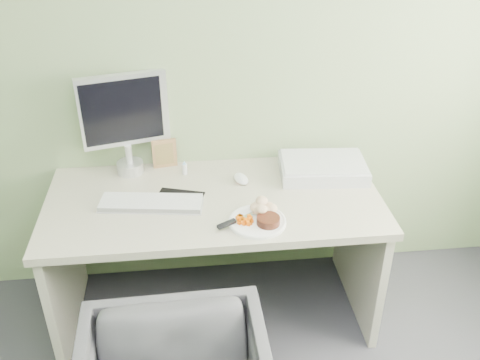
{
  "coord_description": "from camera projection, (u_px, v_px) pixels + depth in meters",
  "views": [
    {
      "loc": [
        -0.11,
        -0.52,
        2.12
      ],
      "look_at": [
        0.11,
        1.5,
        0.9
      ],
      "focal_mm": 40.0,
      "sensor_mm": 36.0,
      "label": 1
    }
  ],
  "objects": [
    {
      "name": "wall_back",
      "position": [
        205.0,
        47.0,
        2.55
      ],
      "size": [
        3.5,
        0.0,
        3.5
      ],
      "primitive_type": "plane",
      "rotation": [
        1.57,
        0.0,
        0.0
      ],
      "color": "gray",
      "rests_on": "floor"
    },
    {
      "name": "scanner",
      "position": [
        323.0,
        168.0,
        2.73
      ],
      "size": [
        0.46,
        0.32,
        0.07
      ],
      "primitive_type": "cube",
      "rotation": [
        0.0,
        0.0,
        -0.08
      ],
      "color": "silver",
      "rests_on": "desk"
    },
    {
      "name": "keyboard",
      "position": [
        151.0,
        203.0,
        2.49
      ],
      "size": [
        0.49,
        0.21,
        0.02
      ],
      "primitive_type": "cube",
      "rotation": [
        0.0,
        0.0,
        -0.14
      ],
      "color": "white",
      "rests_on": "desk"
    },
    {
      "name": "steak_knife",
      "position": [
        234.0,
        221.0,
        2.34
      ],
      "size": [
        0.22,
        0.13,
        0.02
      ],
      "rotation": [
        0.0,
        0.0,
        0.51
      ],
      "color": "silver",
      "rests_on": "plate"
    },
    {
      "name": "monitor",
      "position": [
        125.0,
        119.0,
        2.63
      ],
      "size": [
        0.43,
        0.16,
        0.52
      ],
      "rotation": [
        0.0,
        0.0,
        0.25
      ],
      "color": "silver",
      "rests_on": "desk"
    },
    {
      "name": "potato_pile",
      "position": [
        264.0,
        207.0,
        2.41
      ],
      "size": [
        0.13,
        0.11,
        0.06
      ],
      "primitive_type": "ellipsoid",
      "rotation": [
        0.0,
        0.0,
        -0.33
      ],
      "color": "tan",
      "rests_on": "plate"
    },
    {
      "name": "plate",
      "position": [
        257.0,
        222.0,
        2.37
      ],
      "size": [
        0.26,
        0.26,
        0.01
      ],
      "primitive_type": "cylinder",
      "color": "white",
      "rests_on": "desk"
    },
    {
      "name": "eyedrop_bottle",
      "position": [
        185.0,
        168.0,
        2.73
      ],
      "size": [
        0.03,
        0.03,
        0.08
      ],
      "color": "white",
      "rests_on": "desk"
    },
    {
      "name": "steak",
      "position": [
        268.0,
        220.0,
        2.34
      ],
      "size": [
        0.14,
        0.14,
        0.03
      ],
      "primitive_type": "cylinder",
      "rotation": [
        0.0,
        0.0,
        -0.42
      ],
      "color": "black",
      "rests_on": "plate"
    },
    {
      "name": "desk",
      "position": [
        215.0,
        229.0,
        2.64
      ],
      "size": [
        1.6,
        0.75,
        0.73
      ],
      "color": "#ABA48F",
      "rests_on": "floor"
    },
    {
      "name": "carrot_heap",
      "position": [
        245.0,
        219.0,
        2.35
      ],
      "size": [
        0.06,
        0.05,
        0.04
      ],
      "primitive_type": "cube",
      "rotation": [
        0.0,
        0.0,
        -0.03
      ],
      "color": "#D85604",
      "rests_on": "plate"
    },
    {
      "name": "photo_frame",
      "position": [
        165.0,
        153.0,
        2.77
      ],
      "size": [
        0.13,
        0.04,
        0.16
      ],
      "primitive_type": "cube",
      "rotation": [
        0.0,
        0.0,
        0.17
      ],
      "color": "olive",
      "rests_on": "desk"
    },
    {
      "name": "mousepad",
      "position": [
        178.0,
        201.0,
        2.53
      ],
      "size": [
        0.27,
        0.25,
        0.0
      ],
      "primitive_type": "cube",
      "rotation": [
        0.0,
        0.0,
        -0.31
      ],
      "color": "black",
      "rests_on": "desk"
    },
    {
      "name": "computer_mouse",
      "position": [
        241.0,
        179.0,
        2.67
      ],
      "size": [
        0.09,
        0.12,
        0.04
      ],
      "primitive_type": "ellipsoid",
      "rotation": [
        0.0,
        0.0,
        0.31
      ],
      "color": "white",
      "rests_on": "desk"
    }
  ]
}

